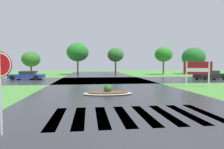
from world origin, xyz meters
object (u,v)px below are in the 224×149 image
Objects in this scene: stop_sign at (0,74)px; car_blue_compact at (210,75)px; drainage_pipe_stack at (35,76)px; estate_billboard at (198,69)px; median_island at (108,92)px; car_white_sedan at (27,76)px.

stop_sign is 26.87m from car_blue_compact.
estate_billboard is at bearing -32.15° from drainage_pipe_stack.
median_island is at bearing -150.47° from car_blue_compact.
stop_sign reaches higher than median_island.
car_white_sedan is 1.02m from drainage_pipe_stack.
estate_billboard reaches higher than car_white_sedan.
estate_billboard is (12.74, 10.99, -0.23)m from stop_sign.
median_island is at bearing -58.72° from drainage_pipe_stack.
stop_sign is 8.63m from median_island.
drainage_pipe_stack is (-4.94, 22.10, -1.39)m from stop_sign.
median_island is 0.78× the size of car_blue_compact.
stop_sign is 1.04× the size of estate_billboard.
car_white_sedan is at bearing 166.91° from car_blue_compact.
car_blue_compact is 3.04× the size of drainage_pipe_stack.
estate_billboard is 0.52× the size of car_white_sedan.
median_island is 2.39× the size of drainage_pipe_stack.
drainage_pipe_stack reaches higher than median_island.
car_white_sedan is (-9.66, 13.97, 0.42)m from median_island.
stop_sign is at bearing -77.40° from drainage_pipe_stack.
stop_sign is 0.71× the size of median_island.
drainage_pipe_stack is at bearing -7.72° from estate_billboard.
car_white_sedan is at bearing 124.67° from median_island.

